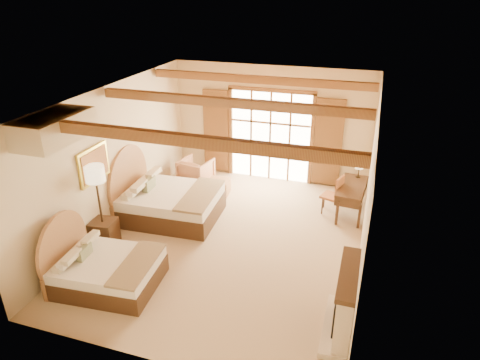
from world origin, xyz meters
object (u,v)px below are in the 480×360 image
at_px(bed_far, 164,199).
at_px(nightstand, 105,233).
at_px(bed_near, 101,267).
at_px(desk, 351,198).
at_px(armchair, 196,172).

relative_size(bed_far, nightstand, 3.95).
height_order(bed_near, bed_far, bed_far).
xyz_separation_m(nightstand, desk, (4.90, 3.03, 0.11)).
xyz_separation_m(bed_near, bed_far, (-0.05, 2.67, 0.08)).
bearing_deg(nightstand, bed_far, 59.79).
height_order(bed_far, desk, bed_far).
bearing_deg(armchair, bed_far, 98.98).
distance_m(bed_far, desk, 4.50).
bearing_deg(bed_near, bed_far, 86.39).
height_order(bed_near, armchair, bed_near).
bearing_deg(desk, armchair, 178.99).
relative_size(bed_far, desk, 1.62).
relative_size(nightstand, armchair, 0.72).
relative_size(nightstand, desk, 0.41).
height_order(bed_far, nightstand, bed_far).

